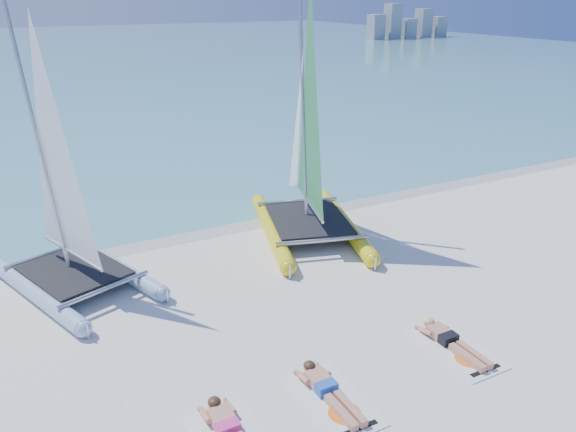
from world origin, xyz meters
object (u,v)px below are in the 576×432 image
object	(u,v)px
towel_b	(333,401)
catamaran_blue	(62,207)
sunbather_a	(229,430)
sunbather_b	(327,389)
catamaran_yellow	(305,150)
towel_c	(456,350)
sunbather_c	(450,340)

from	to	relation	value
towel_b	catamaran_blue	bearing A→B (deg)	116.77
sunbather_a	sunbather_b	distance (m)	1.87
catamaran_yellow	sunbather_b	world-z (taller)	catamaran_yellow
sunbather_a	catamaran_yellow	bearing A→B (deg)	52.63
catamaran_yellow	towel_c	distance (m)	7.19
catamaran_yellow	towel_c	bearing A→B (deg)	-77.29
sunbather_c	sunbather_a	bearing A→B (deg)	-177.21
catamaran_yellow	towel_b	bearing A→B (deg)	-99.31
catamaran_yellow	sunbather_a	xyz separation A→B (m)	(-5.22, -6.83, -2.21)
catamaran_blue	sunbather_a	bearing A→B (deg)	-97.09
sunbather_a	towel_b	xyz separation A→B (m)	(1.87, -0.09, -0.11)
sunbather_b	towel_c	size ratio (longest dim) A/B	0.93
catamaran_blue	sunbather_c	world-z (taller)	catamaran_blue
sunbather_a	towel_c	world-z (taller)	sunbather_a
catamaran_yellow	sunbather_c	world-z (taller)	catamaran_yellow
sunbather_a	sunbather_b	xyz separation A→B (m)	(1.87, 0.10, 0.00)
catamaran_blue	towel_b	xyz separation A→B (m)	(3.24, -6.42, -1.94)
catamaran_yellow	sunbather_b	bearing A→B (deg)	-99.95
towel_c	sunbather_c	distance (m)	0.22
towel_c	sunbather_c	xyz separation A→B (m)	(-0.00, 0.19, 0.11)
towel_b	towel_c	bearing A→B (deg)	2.51
towel_c	sunbather_c	bearing A→B (deg)	90.00
catamaran_blue	sunbather_b	world-z (taller)	catamaran_blue
catamaran_blue	sunbather_a	xyz separation A→B (m)	(1.37, -6.33, -1.83)
towel_b	sunbather_c	bearing A→B (deg)	6.28
towel_c	sunbather_c	world-z (taller)	sunbather_c
catamaran_yellow	towel_c	world-z (taller)	catamaran_yellow
catamaran_blue	towel_c	bearing A→B (deg)	-65.05
catamaran_blue	catamaran_yellow	xyz separation A→B (m)	(6.59, 0.50, 0.38)
towel_b	towel_c	xyz separation A→B (m)	(2.90, 0.13, 0.00)
catamaran_blue	towel_b	size ratio (longest dim) A/B	3.53
sunbather_c	sunbather_b	bearing A→B (deg)	-177.49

